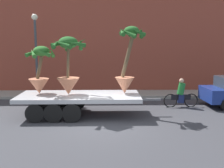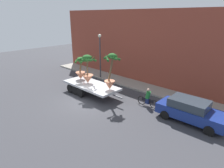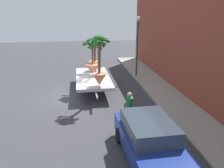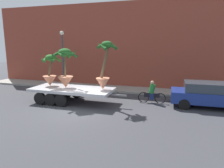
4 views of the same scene
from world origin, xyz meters
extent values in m
plane|color=#38383D|center=(0.00, 0.00, 0.00)|extent=(60.00, 60.00, 0.00)
cube|color=gray|center=(0.00, 6.10, 0.07)|extent=(24.00, 2.20, 0.15)
cube|color=brown|center=(0.00, 7.80, 3.74)|extent=(24.00, 1.20, 7.48)
cube|color=#B7BABF|center=(-1.06, 1.43, 0.89)|extent=(5.54, 2.33, 0.18)
cylinder|color=black|center=(-2.83, 2.52, 0.40)|extent=(0.80, 0.22, 0.80)
cylinder|color=black|center=(-2.83, 0.36, 0.40)|extent=(0.80, 0.22, 0.80)
cylinder|color=black|center=(-2.05, 2.51, 0.40)|extent=(0.80, 0.22, 0.80)
cylinder|color=black|center=(-2.06, 0.35, 0.40)|extent=(0.80, 0.22, 0.80)
cylinder|color=black|center=(-1.28, 2.51, 0.40)|extent=(0.80, 0.22, 0.80)
cylinder|color=black|center=(-1.28, 0.35, 0.40)|extent=(0.80, 0.22, 0.80)
cube|color=slate|center=(2.21, 1.43, 0.74)|extent=(1.00, 0.10, 0.10)
cone|color=#C17251|center=(-1.56, 1.47, 1.37)|extent=(1.03, 1.03, 0.77)
cylinder|color=brown|center=(-1.54, 1.47, 2.55)|extent=(0.19, 0.12, 1.60)
ellipsoid|color=#235B23|center=(-1.52, 1.47, 3.34)|extent=(0.87, 0.87, 0.54)
cone|color=#235B23|center=(-0.96, 1.53, 3.27)|extent=(0.31, 1.13, 0.60)
cone|color=#235B23|center=(-1.23, 2.02, 3.26)|extent=(1.16, 0.74, 0.70)
cone|color=#235B23|center=(-1.84, 1.93, 3.31)|extent=(1.05, 0.82, 0.38)
cone|color=#235B23|center=(-2.07, 1.49, 3.29)|extent=(0.24, 1.12, 0.48)
cone|color=#235B23|center=(-1.73, 1.09, 3.29)|extent=(0.89, 0.62, 0.42)
cone|color=#235B23|center=(-1.19, 1.04, 3.31)|extent=(1.00, 0.82, 0.38)
cone|color=#C17251|center=(-2.96, 1.73, 1.33)|extent=(0.93, 0.93, 0.70)
cylinder|color=brown|center=(-2.87, 1.73, 2.32)|extent=(0.44, 0.15, 1.28)
ellipsoid|color=#2D6B28|center=(-2.78, 1.73, 2.96)|extent=(0.74, 0.74, 0.46)
cone|color=#2D6B28|center=(-2.31, 1.78, 2.89)|extent=(0.31, 0.98, 0.53)
cone|color=#2D6B28|center=(-2.69, 2.10, 2.92)|extent=(0.81, 0.38, 0.34)
cone|color=#2D6B28|center=(-3.16, 2.06, 2.90)|extent=(0.84, 0.90, 0.47)
cone|color=#2D6B28|center=(-3.13, 1.56, 2.88)|extent=(0.52, 0.80, 0.48)
cone|color=#2D6B28|center=(-2.67, 1.37, 2.89)|extent=(0.80, 0.42, 0.44)
cone|color=#C17251|center=(1.04, 1.70, 1.36)|extent=(0.90, 0.90, 0.76)
cylinder|color=brown|center=(1.19, 1.70, 2.80)|extent=(0.67, 0.17, 2.11)
ellipsoid|color=#235B23|center=(1.34, 1.70, 3.87)|extent=(0.70, 0.70, 0.44)
cone|color=#235B23|center=(1.78, 1.64, 3.79)|extent=(0.33, 0.91, 0.54)
cone|color=#235B23|center=(1.58, 2.02, 3.81)|extent=(0.77, 0.64, 0.41)
cone|color=#235B23|center=(1.19, 2.06, 3.83)|extent=(0.81, 0.51, 0.35)
cone|color=#235B23|center=(0.90, 1.66, 3.81)|extent=(0.28, 0.92, 0.43)
cone|color=#235B23|center=(1.12, 1.32, 3.78)|extent=(0.87, 0.63, 0.56)
cone|color=#235B23|center=(1.60, 1.38, 3.81)|extent=(0.79, 0.69, 0.43)
torus|color=black|center=(4.63, 2.97, 0.34)|extent=(0.74, 0.11, 0.74)
torus|color=black|center=(3.53, 2.90, 0.34)|extent=(0.74, 0.11, 0.74)
cube|color=black|center=(4.08, 2.94, 0.52)|extent=(1.04, 0.12, 0.28)
cylinder|color=#1E702D|center=(4.08, 2.94, 0.97)|extent=(0.46, 0.37, 0.65)
sphere|color=tan|center=(4.08, 2.94, 1.39)|extent=(0.24, 0.24, 0.24)
cube|color=navy|center=(4.08, 2.94, 0.44)|extent=(0.29, 0.26, 0.44)
cube|color=navy|center=(7.56, 2.97, 0.67)|extent=(4.54, 1.97, 0.70)
cube|color=#2D3842|center=(7.33, 2.96, 1.30)|extent=(2.52, 1.73, 0.56)
cylinder|color=black|center=(8.99, 3.88, 0.32)|extent=(0.65, 0.22, 0.64)
cylinder|color=black|center=(9.04, 2.14, 0.32)|extent=(0.65, 0.22, 0.64)
cylinder|color=black|center=(6.07, 3.79, 0.32)|extent=(0.65, 0.22, 0.64)
cylinder|color=black|center=(6.12, 2.05, 0.32)|extent=(0.65, 0.22, 0.64)
cylinder|color=#383D42|center=(-3.96, 5.30, 2.40)|extent=(0.14, 0.14, 4.50)
sphere|color=#EAEACC|center=(-3.96, 5.30, 4.80)|extent=(0.36, 0.36, 0.36)
camera|label=1|loc=(0.18, -10.54, 3.34)|focal=42.52mm
camera|label=2|loc=(11.72, -9.15, 6.91)|focal=30.93mm
camera|label=3|loc=(14.88, 0.49, 5.37)|focal=37.72mm
camera|label=4|loc=(5.56, -10.64, 3.92)|focal=33.05mm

